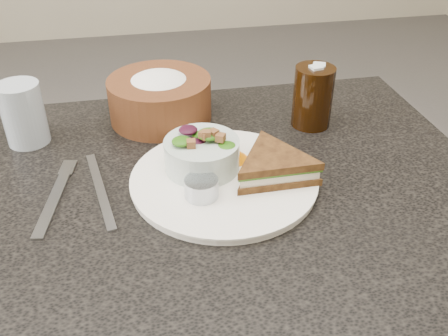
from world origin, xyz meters
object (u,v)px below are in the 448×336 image
dressing_ramekin (201,188)px  water_glass (23,114)px  bread_basket (160,92)px  salad_bowl (202,150)px  cola_glass (313,94)px  dinner_plate (224,180)px  sandwich (274,166)px  dining_table (196,334)px

dressing_ramekin → water_glass: bearing=139.1°
bread_basket → dressing_ramekin: bearing=-83.0°
salad_bowl → cola_glass: cola_glass is taller
bread_basket → water_glass: bearing=-169.7°
salad_bowl → dressing_ramekin: 0.08m
dinner_plate → bread_basket: size_ratio=1.49×
bread_basket → cola_glass: 0.30m
dinner_plate → salad_bowl: (-0.03, 0.03, 0.04)m
sandwich → bread_basket: size_ratio=0.79×
sandwich → salad_bowl: bearing=155.4°
salad_bowl → bread_basket: 0.22m
bread_basket → sandwich: bearing=-59.0°
salad_bowl → dressing_ramekin: bearing=-99.8°
sandwich → water_glass: (-0.41, 0.22, 0.02)m
water_glass → sandwich: bearing=-28.2°
dining_table → dinner_plate: 0.39m
dressing_ramekin → cola_glass: cola_glass is taller
dining_table → salad_bowl: (0.03, 0.03, 0.42)m
dinner_plate → bread_basket: bread_basket is taller
salad_bowl → water_glass: size_ratio=1.08×
dinner_plate → cola_glass: (0.21, 0.16, 0.06)m
salad_bowl → cola_glass: (0.24, 0.13, 0.02)m
bread_basket → cola_glass: size_ratio=1.55×
dressing_ramekin → cola_glass: 0.33m
cola_glass → water_glass: size_ratio=1.13×
dinner_plate → cola_glass: bearing=38.8°
dinner_plate → water_glass: (-0.33, 0.20, 0.05)m
sandwich → bread_basket: 0.31m
cola_glass → water_glass: cola_glass is taller
water_glass → salad_bowl: bearing=-29.6°
dining_table → sandwich: 0.43m
dining_table → cola_glass: size_ratio=7.71×
dressing_ramekin → bread_basket: (-0.04, 0.29, 0.03)m
dining_table → dinner_plate: (0.06, -0.01, 0.38)m
dinner_plate → dressing_ramekin: size_ratio=5.78×
dressing_ramekin → water_glass: (-0.28, 0.25, 0.03)m
cola_glass → water_glass: bearing=176.0°
dressing_ramekin → dinner_plate: bearing=45.6°
cola_glass → dressing_ramekin: bearing=-139.9°
dressing_ramekin → dining_table: bearing=105.6°
sandwich → dining_table: bearing=170.4°
sandwich → cola_glass: 0.22m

